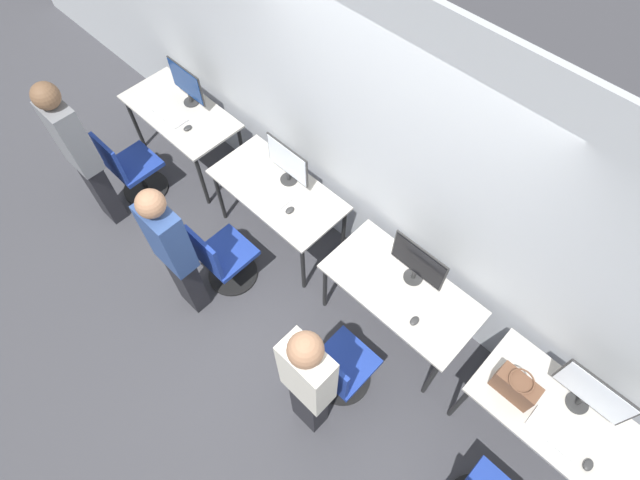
% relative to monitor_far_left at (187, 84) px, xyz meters
% --- Properties ---
extents(ground_plane, '(20.00, 20.00, 0.00)m').
position_rel_monitor_far_left_xyz_m(ground_plane, '(2.18, -0.49, -0.99)').
color(ground_plane, '#3D3D42').
extents(wall_back, '(12.00, 0.05, 2.80)m').
position_rel_monitor_far_left_xyz_m(wall_back, '(2.18, 0.29, 0.41)').
color(wall_back, '#B7BCC1').
rests_on(wall_back, ground_plane).
extents(desk_far_left, '(1.28, 0.65, 0.75)m').
position_rel_monitor_far_left_xyz_m(desk_far_left, '(0.00, -0.16, -0.32)').
color(desk_far_left, '#BCB7AD').
rests_on(desk_far_left, ground_plane).
extents(monitor_far_left, '(0.49, 0.16, 0.44)m').
position_rel_monitor_far_left_xyz_m(monitor_far_left, '(0.00, 0.00, 0.00)').
color(monitor_far_left, '#2D2D2D').
rests_on(monitor_far_left, desk_far_left).
extents(keyboard_far_left, '(0.38, 0.16, 0.02)m').
position_rel_monitor_far_left_xyz_m(keyboard_far_left, '(0.00, -0.28, -0.23)').
color(keyboard_far_left, silver).
rests_on(keyboard_far_left, desk_far_left).
extents(mouse_far_left, '(0.06, 0.09, 0.03)m').
position_rel_monitor_far_left_xyz_m(mouse_far_left, '(0.28, -0.26, -0.22)').
color(mouse_far_left, '#333333').
rests_on(mouse_far_left, desk_far_left).
extents(office_chair_far_left, '(0.48, 0.48, 0.88)m').
position_rel_monitor_far_left_xyz_m(office_chair_far_left, '(-0.04, -0.85, -0.63)').
color(office_chair_far_left, black).
rests_on(office_chair_far_left, ground_plane).
extents(person_far_left, '(0.36, 0.23, 1.72)m').
position_rel_monitor_far_left_xyz_m(person_far_left, '(-0.01, -1.22, -0.04)').
color(person_far_left, '#232328').
rests_on(person_far_left, ground_plane).
extents(desk_left, '(1.28, 0.65, 0.75)m').
position_rel_monitor_far_left_xyz_m(desk_left, '(1.45, -0.16, -0.32)').
color(desk_left, '#BCB7AD').
rests_on(desk_left, ground_plane).
extents(monitor_left, '(0.49, 0.16, 0.44)m').
position_rel_monitor_far_left_xyz_m(monitor_left, '(1.45, -0.01, 0.00)').
color(monitor_left, '#2D2D2D').
rests_on(monitor_left, desk_left).
extents(keyboard_left, '(0.38, 0.16, 0.02)m').
position_rel_monitor_far_left_xyz_m(keyboard_left, '(1.45, -0.24, -0.23)').
color(keyboard_left, silver).
rests_on(keyboard_left, desk_left).
extents(mouse_left, '(0.06, 0.09, 0.03)m').
position_rel_monitor_far_left_xyz_m(mouse_left, '(1.72, -0.26, -0.22)').
color(mouse_left, '#333333').
rests_on(mouse_left, desk_left).
extents(office_chair_left, '(0.48, 0.48, 0.88)m').
position_rel_monitor_far_left_xyz_m(office_chair_left, '(1.45, -0.88, -0.63)').
color(office_chair_left, black).
rests_on(office_chair_left, ground_plane).
extents(person_left, '(0.36, 0.22, 1.65)m').
position_rel_monitor_far_left_xyz_m(person_left, '(1.40, -1.25, -0.09)').
color(person_left, '#232328').
rests_on(person_left, ground_plane).
extents(desk_right, '(1.28, 0.65, 0.75)m').
position_rel_monitor_far_left_xyz_m(desk_right, '(2.91, -0.16, -0.32)').
color(desk_right, '#BCB7AD').
rests_on(desk_right, ground_plane).
extents(monitor_right, '(0.49, 0.16, 0.44)m').
position_rel_monitor_far_left_xyz_m(monitor_right, '(2.91, -0.02, 0.00)').
color(monitor_right, '#2D2D2D').
rests_on(monitor_right, desk_right).
extents(keyboard_right, '(0.38, 0.16, 0.02)m').
position_rel_monitor_far_left_xyz_m(keyboard_right, '(2.91, -0.31, -0.23)').
color(keyboard_right, silver).
rests_on(keyboard_right, desk_right).
extents(mouse_right, '(0.06, 0.09, 0.03)m').
position_rel_monitor_far_left_xyz_m(mouse_right, '(3.16, -0.32, -0.22)').
color(mouse_right, '#333333').
rests_on(mouse_right, desk_right).
extents(office_chair_right, '(0.48, 0.48, 0.88)m').
position_rel_monitor_far_left_xyz_m(office_chair_right, '(2.92, -0.89, -0.63)').
color(office_chair_right, black).
rests_on(office_chair_right, ground_plane).
extents(person_right, '(0.36, 0.22, 1.69)m').
position_rel_monitor_far_left_xyz_m(person_right, '(2.94, -1.26, -0.06)').
color(person_right, '#232328').
rests_on(person_right, ground_plane).
extents(desk_far_right, '(1.28, 0.65, 0.75)m').
position_rel_monitor_far_left_xyz_m(desk_far_right, '(4.36, -0.16, -0.32)').
color(desk_far_right, '#BCB7AD').
rests_on(desk_far_right, ground_plane).
extents(monitor_far_right, '(0.49, 0.16, 0.44)m').
position_rel_monitor_far_left_xyz_m(monitor_far_right, '(4.36, -0.01, 0.00)').
color(monitor_far_right, '#2D2D2D').
rests_on(monitor_far_right, desk_far_right).
extents(keyboard_far_right, '(0.38, 0.16, 0.02)m').
position_rel_monitor_far_left_xyz_m(keyboard_far_right, '(4.36, -0.30, -0.23)').
color(keyboard_far_right, silver).
rests_on(keyboard_far_right, desk_far_right).
extents(mouse_far_right, '(0.06, 0.09, 0.03)m').
position_rel_monitor_far_left_xyz_m(mouse_far_right, '(4.61, -0.33, -0.22)').
color(mouse_far_right, '#333333').
rests_on(mouse_far_right, desk_far_right).
extents(handbag, '(0.30, 0.18, 0.25)m').
position_rel_monitor_far_left_xyz_m(handbag, '(3.98, -0.26, -0.12)').
color(handbag, brown).
rests_on(handbag, desk_far_right).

